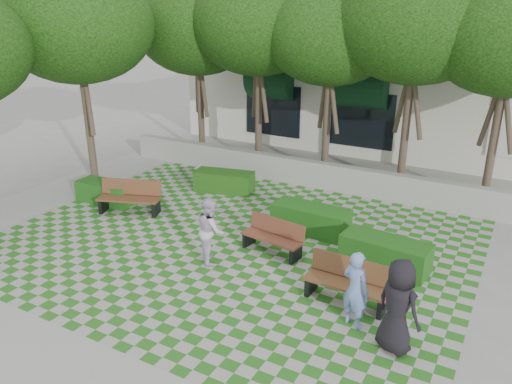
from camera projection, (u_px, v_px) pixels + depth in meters
The scene contains 17 objects.
ground at pixel (209, 260), 12.38m from camera, with size 90.00×90.00×0.00m, color gray.
lawn at pixel (230, 244), 13.19m from camera, with size 12.00×12.00×0.00m, color #2B721E.
sidewalk_south at pixel (54, 375), 8.54m from camera, with size 16.00×2.00×0.01m, color #9E9B93.
sidewalk_west at pixel (46, 196), 16.48m from camera, with size 2.00×12.00×0.01m, color #9E9B93.
retaining_wall at pixel (309, 173), 17.28m from camera, with size 15.00×0.36×0.90m, color #9E9B93.
bench_east at pixel (348, 283), 10.50m from camera, with size 1.82×0.66×0.95m.
bench_mid at pixel (273, 237), 12.63m from camera, with size 1.71×0.78×0.86m.
bench_west at pixel (130, 198), 15.05m from camera, with size 1.98×1.25×0.99m.
hedge_east at pixel (385, 253), 11.93m from camera, with size 2.08×0.83×0.73m, color #194B14.
hedge_midright at pixel (311, 219), 13.80m from camera, with size 2.12×0.85×0.74m, color #194E14.
hedge_midleft at pixel (224, 181), 16.81m from camera, with size 1.96×0.78×0.69m, color #1D4A13.
hedge_west at pixel (106, 192), 15.87m from camera, with size 1.91×0.76×0.67m, color #195015.
person_blue at pixel (356, 290), 9.59m from camera, with size 0.59×0.39×1.61m, color #7896DA.
person_dark at pixel (398, 306), 8.88m from camera, with size 0.89×0.58×1.82m, color black.
person_white at pixel (211, 230), 12.08m from camera, with size 0.80×0.62×1.65m, color silver.
tree_row at pixel (259, 29), 16.26m from camera, with size 17.70×13.40×7.41m.
building at pixel (400, 85), 22.56m from camera, with size 18.00×8.92×5.15m.
Camera 1 is at (6.37, -9.02, 5.96)m, focal length 35.00 mm.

